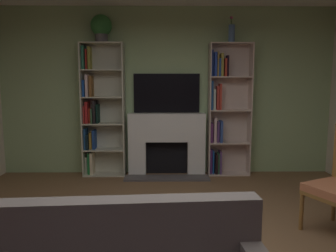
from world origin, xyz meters
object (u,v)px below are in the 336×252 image
at_px(fireplace, 167,142).
at_px(bookshelf_right, 224,110).
at_px(potted_plant, 101,27).
at_px(vase_with_flowers, 232,33).
at_px(tv, 167,93).
at_px(bookshelf_left, 99,112).

xyz_separation_m(fireplace, bookshelf_right, (0.95, 0.03, 0.53)).
bearing_deg(fireplace, potted_plant, -178.92).
relative_size(potted_plant, vase_with_flowers, 1.05).
distance_m(tv, vase_with_flowers, 1.42).
height_order(fireplace, bookshelf_right, bookshelf_right).
bearing_deg(potted_plant, bookshelf_right, 1.47).
height_order(tv, vase_with_flowers, vase_with_flowers).
distance_m(fireplace, bookshelf_left, 1.24).
xyz_separation_m(tv, bookshelf_right, (0.95, -0.07, -0.28)).
height_order(fireplace, bookshelf_left, bookshelf_left).
xyz_separation_m(bookshelf_left, bookshelf_right, (2.07, 0.01, 0.03)).
xyz_separation_m(fireplace, tv, (0.00, 0.10, 0.81)).
height_order(fireplace, potted_plant, potted_plant).
bearing_deg(potted_plant, bookshelf_left, 154.82).
bearing_deg(fireplace, vase_with_flowers, -1.07).
bearing_deg(bookshelf_right, fireplace, -178.11).
bearing_deg(bookshelf_right, potted_plant, -178.53).
bearing_deg(bookshelf_left, tv, 3.98).
relative_size(fireplace, tv, 1.25).
relative_size(fireplace, potted_plant, 3.16).
relative_size(bookshelf_left, bookshelf_right, 1.00).
height_order(bookshelf_right, potted_plant, potted_plant).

